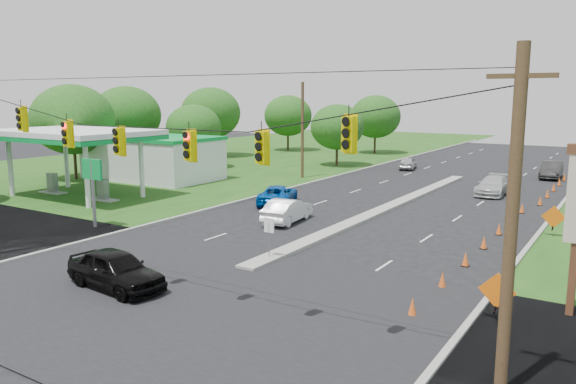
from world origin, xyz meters
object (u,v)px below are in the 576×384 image
Objects in this scene: black_sedan at (116,270)px; blue_pickup at (278,195)px; gas_station at (141,154)px; white_sedan at (287,210)px.

blue_pickup is (-4.37, 18.58, -0.11)m from black_sedan.
blue_pickup is (16.30, -2.32, -1.88)m from gas_station.
white_sedan is at bearing 106.14° from blue_pickup.
black_sedan is 1.06× the size of white_sedan.
blue_pickup is at bearing -57.95° from white_sedan.
gas_station reaches higher than blue_pickup.
white_sedan is 5.85m from blue_pickup.
blue_pickup is at bearing -8.11° from gas_station.
gas_station is 4.16× the size of black_sedan.
gas_station is 29.45m from black_sedan.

